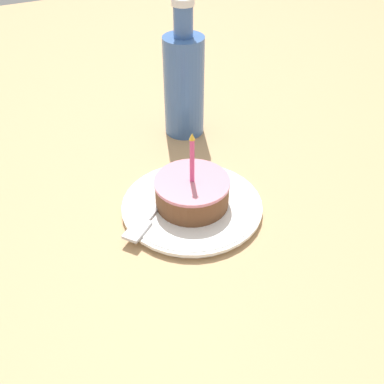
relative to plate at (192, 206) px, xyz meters
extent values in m
cube|color=tan|center=(0.01, 0.01, -0.03)|extent=(2.40, 2.40, 0.04)
cylinder|color=white|center=(0.00, 0.00, 0.00)|extent=(0.20, 0.20, 0.01)
cylinder|color=white|center=(0.00, 0.00, 0.00)|extent=(0.21, 0.21, 0.01)
cylinder|color=brown|center=(0.00, 0.00, 0.02)|extent=(0.11, 0.11, 0.04)
cylinder|color=#D17A8C|center=(0.00, 0.00, 0.05)|extent=(0.11, 0.11, 0.00)
cylinder|color=#E04C8C|center=(0.00, 0.00, 0.08)|extent=(0.01, 0.01, 0.07)
cone|color=yellow|center=(0.00, 0.00, 0.12)|extent=(0.01, 0.01, 0.01)
cube|color=silver|center=(-0.03, 0.04, 0.01)|extent=(0.11, 0.09, 0.00)
cube|color=silver|center=(-0.10, -0.02, 0.01)|extent=(0.05, 0.05, 0.00)
cylinder|color=#3F66A5|center=(0.09, 0.22, 0.08)|extent=(0.07, 0.07, 0.18)
cylinder|color=#3F66A5|center=(0.09, 0.22, 0.20)|extent=(0.03, 0.03, 0.05)
cylinder|color=white|center=(0.09, 0.22, 0.23)|extent=(0.04, 0.04, 0.01)
camera|label=1|loc=(-0.23, -0.46, 0.45)|focal=42.00mm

